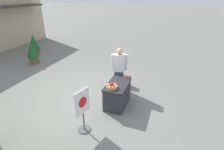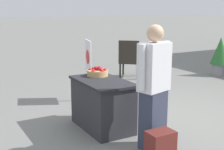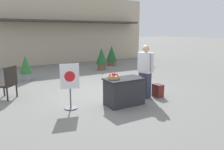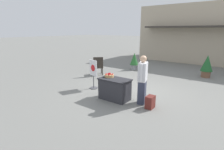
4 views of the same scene
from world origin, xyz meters
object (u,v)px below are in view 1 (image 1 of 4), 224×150
poster_board (83,110)px  potted_plant_far_left (32,51)px  display_table (117,94)px  apple_basket (112,86)px  backpack (126,81)px  person_visitor (119,70)px  potted_plant_far_right (34,44)px

poster_board → potted_plant_far_left: 6.24m
display_table → poster_board: (-1.48, 0.47, 0.27)m
apple_basket → backpack: bearing=-0.1°
poster_board → potted_plant_far_left: size_ratio=1.04×
potted_plant_far_left → person_visitor: bearing=-103.0°
apple_basket → person_visitor: person_visitor is taller
display_table → potted_plant_far_right: 7.42m
person_visitor → potted_plant_far_right: size_ratio=1.37×
person_visitor → backpack: bearing=141.0°
backpack → potted_plant_far_left: size_ratio=0.35×
person_visitor → apple_basket: bearing=-6.9°
person_visitor → poster_board: bearing=-19.7°
display_table → backpack: bearing=3.1°
person_visitor → poster_board: size_ratio=1.34×
poster_board → potted_plant_far_right: poster_board is taller
backpack → person_visitor: bearing=155.8°
backpack → potted_plant_far_right: 6.82m
backpack → potted_plant_far_right: (2.07, 6.48, 0.46)m
poster_board → potted_plant_far_left: bearing=157.9°
display_table → potted_plant_far_left: size_ratio=0.95×
potted_plant_far_right → potted_plant_far_left: 1.64m
potted_plant_far_right → poster_board: bearing=-129.1°
apple_basket → potted_plant_far_right: 7.50m
backpack → potted_plant_far_right: size_ratio=0.34×
person_visitor → potted_plant_far_right: (2.48, 6.29, -0.20)m
apple_basket → potted_plant_far_right: potted_plant_far_right is taller
potted_plant_far_right → backpack: bearing=-107.7°
person_visitor → poster_board: person_visitor is taller
display_table → potted_plant_far_left: bearing=68.3°
backpack → display_table: bearing=-176.9°
display_table → person_visitor: bearing=14.8°
apple_basket → display_table: bearing=-14.3°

